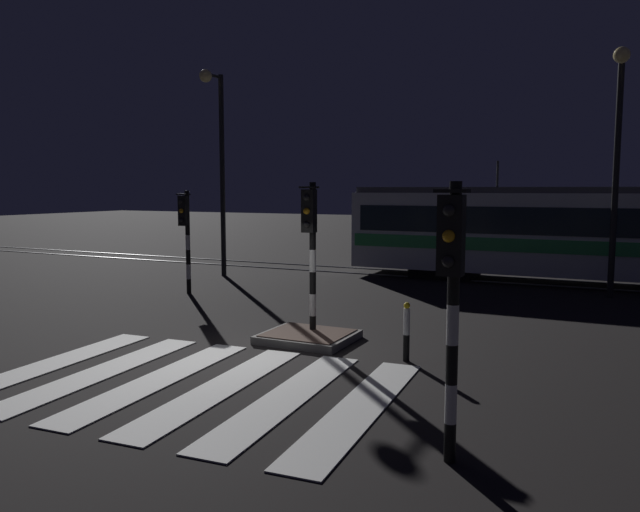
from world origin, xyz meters
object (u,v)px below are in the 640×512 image
object	(u,v)px
traffic_light_median_centre	(311,236)
bollard_island_edge	(407,332)
street_lamp_trackside_left	(218,149)
traffic_light_corner_near_right	(452,281)
traffic_light_corner_far_left	(186,226)
tram	(561,232)
street_lamp_trackside_right	(618,144)

from	to	relation	value
traffic_light_median_centre	bollard_island_edge	size ratio (longest dim) A/B	3.00
street_lamp_trackside_left	bollard_island_edge	size ratio (longest dim) A/B	6.55
traffic_light_corner_near_right	bollard_island_edge	world-z (taller)	traffic_light_corner_near_right
traffic_light_corner_near_right	traffic_light_median_centre	distance (m)	6.35
traffic_light_corner_far_left	tram	world-z (taller)	tram
traffic_light_corner_near_right	tram	distance (m)	15.35
traffic_light_corner_far_left	street_lamp_trackside_left	distance (m)	4.56
bollard_island_edge	traffic_light_median_centre	bearing A→B (deg)	161.21
traffic_light_median_centre	tram	xyz separation A→B (m)	(4.08, 10.56, -0.45)
traffic_light_corner_near_right	street_lamp_trackside_right	xyz separation A→B (m)	(1.52, 12.89, 2.30)
traffic_light_median_centre	tram	bearing A→B (deg)	68.87
traffic_light_corner_far_left	traffic_light_median_centre	world-z (taller)	traffic_light_median_centre
traffic_light_corner_far_left	street_lamp_trackside_left	xyz separation A→B (m)	(-1.27, 3.56, 2.54)
street_lamp_trackside_right	traffic_light_corner_near_right	bearing A→B (deg)	-96.72
traffic_light_corner_far_left	tram	distance (m)	12.31
tram	traffic_light_median_centre	bearing A→B (deg)	-111.13
traffic_light_corner_far_left	street_lamp_trackside_right	xyz separation A→B (m)	(11.63, 4.69, 2.39)
traffic_light_corner_far_left	traffic_light_corner_near_right	bearing A→B (deg)	-39.05
traffic_light_median_centre	bollard_island_edge	world-z (taller)	traffic_light_median_centre
traffic_light_corner_far_left	traffic_light_median_centre	distance (m)	6.85
street_lamp_trackside_left	traffic_light_corner_near_right	bearing A→B (deg)	-45.95
traffic_light_corner_far_left	bollard_island_edge	size ratio (longest dim) A/B	2.82
street_lamp_trackside_right	bollard_island_edge	world-z (taller)	street_lamp_trackside_right
street_lamp_trackside_right	bollard_island_edge	distance (m)	10.28
traffic_light_corner_far_left	bollard_island_edge	xyz separation A→B (m)	(8.33, -4.23, -1.51)
bollard_island_edge	traffic_light_corner_near_right	bearing A→B (deg)	-65.79
traffic_light_corner_far_left	tram	size ratio (longest dim) A/B	0.22
traffic_light_corner_far_left	street_lamp_trackside_left	bearing A→B (deg)	109.61
traffic_light_corner_far_left	traffic_light_median_centre	xyz separation A→B (m)	(5.94, -3.42, 0.13)
traffic_light_corner_near_right	street_lamp_trackside_left	distance (m)	16.55
traffic_light_corner_near_right	street_lamp_trackside_left	xyz separation A→B (m)	(-11.38, 11.77, 2.44)
traffic_light_median_centre	street_lamp_trackside_left	world-z (taller)	street_lamp_trackside_left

